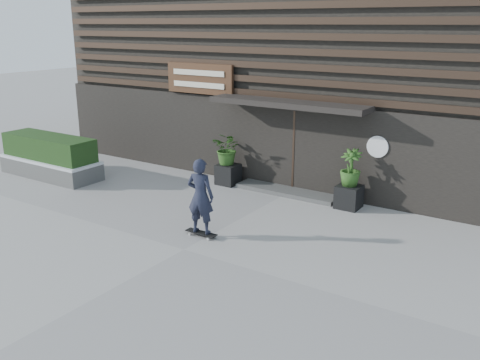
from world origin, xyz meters
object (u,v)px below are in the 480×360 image
Objects in this scene: raised_bed at (51,168)px; skateboarder at (200,197)px; planter_pot_right at (349,197)px; planter_pot_left at (228,174)px.

skateboarder is at bearing -10.47° from raised_bed.
planter_pot_right reaches higher than raised_bed.
skateboarder is at bearing -63.98° from planter_pot_left.
planter_pot_left is at bearing 180.00° from planter_pot_right.
planter_pot_left is 1.00× the size of planter_pot_right.
planter_pot_left is 4.08m from skateboarder.
planter_pot_right is (3.80, 0.00, 0.00)m from planter_pot_left.
skateboarder is (6.90, -1.27, 0.69)m from raised_bed.
planter_pot_right is 9.23m from raised_bed.
raised_bed is at bearing -155.44° from planter_pot_left.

